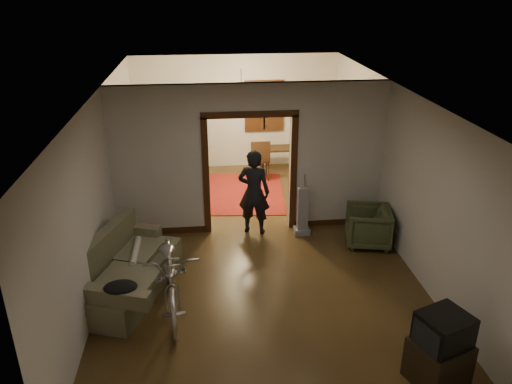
{
  "coord_description": "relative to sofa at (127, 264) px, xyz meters",
  "views": [
    {
      "loc": [
        -0.83,
        -7.83,
        4.46
      ],
      "look_at": [
        0.0,
        -0.3,
        1.2
      ],
      "focal_mm": 35.0,
      "sensor_mm": 36.0,
      "label": 1
    }
  ],
  "objects": [
    {
      "name": "ceiling",
      "position": [
        2.06,
        1.17,
        2.32
      ],
      "size": [
        5.0,
        8.5,
        0.01
      ],
      "primitive_type": "cube",
      "color": "white",
      "rests_on": "floor"
    },
    {
      "name": "locker",
      "position": [
        0.78,
        5.08,
        0.4
      ],
      "size": [
        0.98,
        0.73,
        1.76
      ],
      "primitive_type": "cube",
      "rotation": [
        0.0,
        0.0,
        -0.31
      ],
      "color": "#1F301D",
      "rests_on": "floor"
    },
    {
      "name": "jacket",
      "position": [
        0.05,
        -0.91,
        0.2
      ],
      "size": [
        0.45,
        0.33,
        0.13
      ],
      "primitive_type": "ellipsoid",
      "color": "black",
      "rests_on": "sofa"
    },
    {
      "name": "tv_stand",
      "position": [
        3.89,
        -2.29,
        -0.2
      ],
      "size": [
        0.77,
        0.74,
        0.55
      ],
      "primitive_type": "cube",
      "rotation": [
        0.0,
        0.0,
        0.37
      ],
      "color": "black",
      "rests_on": "floor"
    },
    {
      "name": "crt_tv",
      "position": [
        3.89,
        -2.29,
        0.22
      ],
      "size": [
        0.68,
        0.65,
        0.47
      ],
      "primitive_type": "cube",
      "rotation": [
        0.0,
        0.0,
        0.37
      ],
      "color": "black",
      "rests_on": "tv_stand"
    },
    {
      "name": "vacuum",
      "position": [
        3.0,
        1.57,
        -0.0
      ],
      "size": [
        0.32,
        0.27,
        0.95
      ],
      "primitive_type": "cube",
      "rotation": [
        0.0,
        0.0,
        0.12
      ],
      "color": "gray",
      "rests_on": "floor"
    },
    {
      "name": "desk_chair",
      "position": [
        2.53,
        4.42,
        0.02
      ],
      "size": [
        0.47,
        0.47,
        1.0
      ],
      "primitive_type": "cube",
      "rotation": [
        0.0,
        0.0,
        0.06
      ],
      "color": "black",
      "rests_on": "floor"
    },
    {
      "name": "wall_left",
      "position": [
        -0.44,
        1.17,
        0.92
      ],
      "size": [
        0.02,
        8.5,
        2.8
      ],
      "primitive_type": "cube",
      "color": "beige",
      "rests_on": "floor"
    },
    {
      "name": "partition_wall",
      "position": [
        2.06,
        1.92,
        0.92
      ],
      "size": [
        5.0,
        0.14,
        2.8
      ],
      "primitive_type": "cube",
      "color": "beige",
      "rests_on": "floor"
    },
    {
      "name": "armchair",
      "position": [
        4.1,
        1.05,
        -0.13
      ],
      "size": [
        0.93,
        0.91,
        0.71
      ],
      "primitive_type": "imported",
      "rotation": [
        0.0,
        0.0,
        -1.79
      ],
      "color": "#3D4727",
      "rests_on": "floor"
    },
    {
      "name": "wall_right",
      "position": [
        4.56,
        1.17,
        0.92
      ],
      "size": [
        0.02,
        8.5,
        2.8
      ],
      "primitive_type": "cube",
      "color": "beige",
      "rests_on": "floor"
    },
    {
      "name": "sofa",
      "position": [
        0.0,
        0.0,
        0.0
      ],
      "size": [
        1.58,
        2.28,
        0.96
      ],
      "primitive_type": "cube",
      "rotation": [
        0.0,
        0.0,
        -0.34
      ],
      "color": "brown",
      "rests_on": "floor"
    },
    {
      "name": "desk",
      "position": [
        3.03,
        4.76,
        -0.15
      ],
      "size": [
        0.97,
        0.68,
        0.65
      ],
      "primitive_type": "cube",
      "rotation": [
        0.0,
        0.0,
        -0.23
      ],
      "color": "black",
      "rests_on": "floor"
    },
    {
      "name": "wall_back",
      "position": [
        2.06,
        5.42,
        0.92
      ],
      "size": [
        5.0,
        0.02,
        2.8
      ],
      "primitive_type": "cube",
      "color": "beige",
      "rests_on": "floor"
    },
    {
      "name": "rolled_paper",
      "position": [
        0.1,
        0.3,
        0.05
      ],
      "size": [
        0.1,
        0.82,
        0.1
      ],
      "primitive_type": "cylinder",
      "rotation": [
        1.57,
        0.0,
        0.0
      ],
      "color": "beige",
      "rests_on": "sofa"
    },
    {
      "name": "door_casing",
      "position": [
        2.06,
        1.92,
        0.62
      ],
      "size": [
        1.74,
        0.2,
        2.32
      ],
      "primitive_type": "cube",
      "color": "#361C0C",
      "rests_on": "floor"
    },
    {
      "name": "far_window",
      "position": [
        2.76,
        5.38,
        1.07
      ],
      "size": [
        0.98,
        0.06,
        1.28
      ],
      "primitive_type": "cube",
      "color": "black",
      "rests_on": "wall_back"
    },
    {
      "name": "chandelier",
      "position": [
        2.06,
        3.67,
        1.87
      ],
      "size": [
        0.24,
        0.24,
        0.24
      ],
      "primitive_type": "sphere",
      "color": "#FFE0A5",
      "rests_on": "ceiling"
    },
    {
      "name": "bicycle",
      "position": [
        0.69,
        -0.45,
        0.07
      ],
      "size": [
        0.93,
        2.16,
        1.1
      ],
      "primitive_type": "imported",
      "rotation": [
        0.0,
        0.0,
        0.1
      ],
      "color": "silver",
      "rests_on": "floor"
    },
    {
      "name": "light_switch",
      "position": [
        3.11,
        1.84,
        0.77
      ],
      "size": [
        0.08,
        0.01,
        0.12
      ],
      "primitive_type": "cube",
      "color": "silver",
      "rests_on": "partition_wall"
    },
    {
      "name": "oriental_rug",
      "position": [
        2.08,
        3.6,
        -0.47
      ],
      "size": [
        1.98,
        2.48,
        0.02
      ],
      "primitive_type": "cube",
      "rotation": [
        0.0,
        0.0,
        -0.09
      ],
      "color": "maroon",
      "rests_on": "floor"
    },
    {
      "name": "person",
      "position": [
        2.12,
        1.75,
        0.34
      ],
      "size": [
        0.69,
        0.56,
        1.64
      ],
      "primitive_type": "imported",
      "rotation": [
        0.0,
        0.0,
        2.82
      ],
      "color": "black",
      "rests_on": "floor"
    },
    {
      "name": "globe",
      "position": [
        0.78,
        5.08,
        1.46
      ],
      "size": [
        0.27,
        0.27,
        0.27
      ],
      "primitive_type": "sphere",
      "color": "#1E5972",
      "rests_on": "locker"
    },
    {
      "name": "floor",
      "position": [
        2.06,
        1.17,
        -0.48
      ],
      "size": [
        5.0,
        8.5,
        0.01
      ],
      "primitive_type": "cube",
      "color": "#362511",
      "rests_on": "ground"
    }
  ]
}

